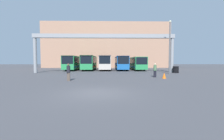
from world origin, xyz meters
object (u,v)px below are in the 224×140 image
object	(u,v)px
bus_slot_2	(105,62)
pedestrian_near_right	(68,72)
bus_slot_0	(74,62)
bus_slot_4	(137,63)
pedestrian_far_center	(155,70)
bus_slot_3	(121,62)
tire_stack	(176,70)
traffic_cone	(164,75)
bus_slot_1	(89,62)
lamp_post	(170,45)

from	to	relation	value
bus_slot_2	pedestrian_near_right	distance (m)	20.53
bus_slot_0	bus_slot_4	bearing A→B (deg)	-2.51
bus_slot_4	pedestrian_far_center	xyz separation A→B (m)	(-0.78, -16.77, -0.77)
bus_slot_0	bus_slot_3	world-z (taller)	bus_slot_0
bus_slot_0	bus_slot_4	xyz separation A→B (m)	(15.08, -0.66, -0.13)
bus_slot_0	tire_stack	xyz separation A→B (m)	(20.23, -10.32, -1.27)
bus_slot_0	traffic_cone	xyz separation A→B (m)	(14.97, -18.87, -1.50)
pedestrian_far_center	tire_stack	xyz separation A→B (m)	(5.93, 7.11, -0.37)
bus_slot_3	pedestrian_near_right	distance (m)	21.07
pedestrian_far_center	bus_slot_1	bearing A→B (deg)	109.41
bus_slot_0	tire_stack	distance (m)	22.74
bus_slot_4	pedestrian_near_right	size ratio (longest dim) A/B	6.12
bus_slot_2	lamp_post	xyz separation A→B (m)	(10.73, -11.69, 2.79)
pedestrian_far_center	lamp_post	bearing A→B (deg)	39.55
bus_slot_0	lamp_post	distance (m)	22.16
pedestrian_near_right	traffic_cone	size ratio (longest dim) A/B	2.49
bus_slot_4	pedestrian_near_right	distance (m)	22.91
traffic_cone	pedestrian_far_center	bearing A→B (deg)	114.91
bus_slot_0	lamp_post	world-z (taller)	lamp_post
bus_slot_2	tire_stack	size ratio (longest dim) A/B	9.47
bus_slot_2	traffic_cone	size ratio (longest dim) A/B	15.55
pedestrian_near_right	pedestrian_far_center	world-z (taller)	pedestrian_far_center
pedestrian_near_right	bus_slot_4	bearing A→B (deg)	89.19
bus_slot_1	tire_stack	xyz separation A→B (m)	(16.46, -9.38, -1.31)
bus_slot_3	pedestrian_far_center	size ratio (longest dim) A/B	5.76
tire_stack	pedestrian_near_right	bearing A→B (deg)	-147.08
bus_slot_2	bus_slot_4	distance (m)	7.54
bus_slot_4	traffic_cone	bearing A→B (deg)	-90.34
bus_slot_1	tire_stack	size ratio (longest dim) A/B	8.81
bus_slot_3	pedestrian_far_center	distance (m)	16.75
bus_slot_0	pedestrian_far_center	xyz separation A→B (m)	(14.30, -17.43, -0.90)
bus_slot_1	pedestrian_far_center	size ratio (longest dim) A/B	5.80
bus_slot_0	pedestrian_near_right	distance (m)	21.18
bus_slot_3	lamp_post	world-z (taller)	lamp_post
pedestrian_near_right	bus_slot_1	bearing A→B (deg)	118.80
pedestrian_far_center	lamp_post	world-z (taller)	lamp_post
tire_stack	pedestrian_far_center	bearing A→B (deg)	-129.81
bus_slot_0	pedestrian_near_right	size ratio (longest dim) A/B	6.85
bus_slot_1	pedestrian_far_center	bearing A→B (deg)	-57.45
bus_slot_4	traffic_cone	size ratio (longest dim) A/B	15.21
bus_slot_4	pedestrian_far_center	distance (m)	16.81
bus_slot_0	bus_slot_3	bearing A→B (deg)	-4.92
pedestrian_far_center	tire_stack	world-z (taller)	pedestrian_far_center
tire_stack	lamp_post	size ratio (longest dim) A/B	0.14
bus_slot_1	lamp_post	bearing A→B (deg)	-37.92
bus_slot_3	bus_slot_0	bearing A→B (deg)	175.08
bus_slot_0	pedestrian_far_center	bearing A→B (deg)	-50.63
bus_slot_2	bus_slot_0	bearing A→B (deg)	175.91
bus_slot_2	bus_slot_3	distance (m)	3.79
bus_slot_0	bus_slot_2	world-z (taller)	bus_slot_2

